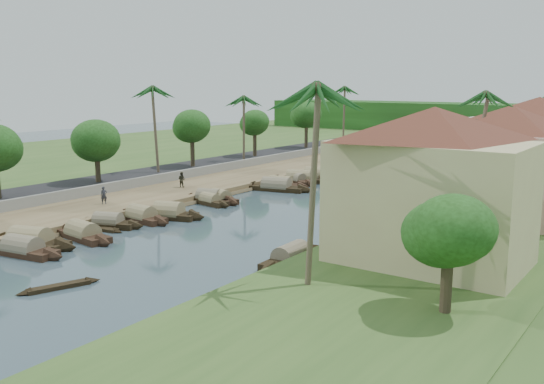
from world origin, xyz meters
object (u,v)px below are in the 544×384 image
Objects in this scene: person_near at (104,195)px; building_near at (431,185)px; sampan_1 at (30,242)px; bridge at (478,144)px; sampan_0 at (23,250)px.

building_near is at bearing -64.49° from person_near.
sampan_1 is at bearing -159.47° from building_near.
building_near is (18.99, -74.00, 4.66)m from bridge.
bridge is 86.62m from sampan_0.
person_near is (-34.45, 1.55, -4.69)m from building_near.
bridge is 3.31× the size of sampan_0.
building_near is 1.75× the size of sampan_0.
person_near reaches higher than sampan_1.
building_near is 30.38m from sampan_0.
sampan_0 is at bearing -95.41° from bridge.
bridge is at bearing 64.97° from sampan_1.
building_near is at bearing -75.61° from bridge.
sampan_1 reaches higher than sampan_0.
sampan_0 is at bearing -124.02° from person_near.
building_near is 1.66× the size of sampan_1.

